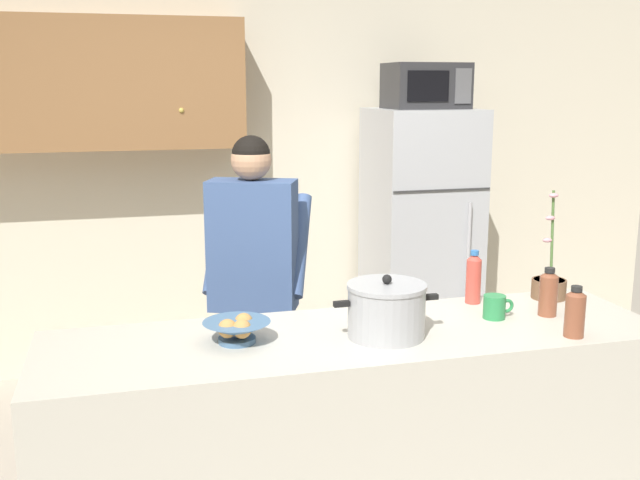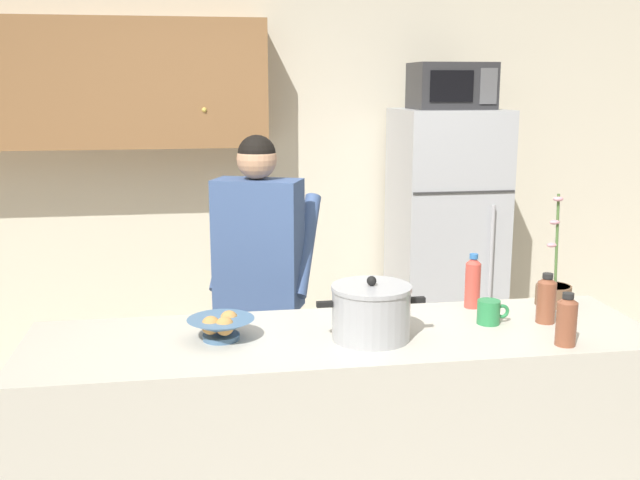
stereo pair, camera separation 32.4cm
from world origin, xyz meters
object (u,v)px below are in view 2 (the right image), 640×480
Objects in this scene: person_near_pot at (259,262)px; bottle_mid_counter at (546,299)px; microwave at (451,86)px; bread_bowl at (221,327)px; cooking_pot at (371,312)px; potted_orchid at (553,291)px; bottle_far_corner at (473,282)px; refrigerator at (445,242)px; bottle_near_edge at (567,320)px; coffee_mug at (489,312)px.

bottle_mid_counter is at bearing -38.26° from person_near_pot.
microwave reaches higher than bottle_mid_counter.
person_near_pot is 6.48× the size of bread_bowl.
cooking_pot reaches higher than bread_bowl.
bread_bowl is 1.44m from potted_orchid.
cooking_pot is at bearing -148.41° from bottle_far_corner.
bottle_far_corner is 0.48× the size of potted_orchid.
bottle_far_corner is (1.06, 0.24, 0.06)m from bread_bowl.
bottle_far_corner is at bearing -104.67° from refrigerator.
bottle_near_edge is 0.98× the size of bottle_mid_counter.
refrigerator is 3.53× the size of microwave.
person_near_pot is 8.06× the size of bottle_mid_counter.
coffee_mug is 0.67× the size of bottle_near_edge.
bottle_mid_counter is at bearing -0.03° from bread_bowl.
bottle_far_corner is 0.36m from potted_orchid.
cooking_pot is 0.85× the size of potted_orchid.
person_near_pot is at bearing 132.90° from bottle_near_edge.
microwave is 2.39× the size of bottle_mid_counter.
person_near_pot reaches higher than bottle_near_edge.
refrigerator is 1.87m from coffee_mug.
microwave is 3.66× the size of coffee_mug.
bread_bowl is (-1.48, -1.84, 0.12)m from refrigerator.
bottle_mid_counter is 0.42× the size of potted_orchid.
refrigerator is 1.86m from bottle_mid_counter.
refrigerator is at bearing 38.07° from person_near_pot.
bread_bowl is at bearing 172.23° from cooking_pot.
person_near_pot is (-1.27, -0.97, -0.83)m from microwave.
cooking_pot is 0.70m from bottle_near_edge.
bottle_far_corner reaches higher than bottle_near_edge.
person_near_pot is at bearing 135.72° from coffee_mug.
bottle_near_edge is at bearing -57.20° from coffee_mug.
cooking_pot is 0.60m from bottle_far_corner.
potted_orchid reaches higher than bread_bowl.
person_near_pot is (-1.27, -1.00, 0.16)m from refrigerator.
coffee_mug is at bearing -92.82° from bottle_far_corner.
bottle_far_corner reaches higher than coffee_mug.
microwave reaches higher than bread_bowl.
refrigerator is 12.94× the size of coffee_mug.
cooking_pot is at bearing -116.19° from microwave.
potted_orchid is at bearing 57.37° from bottle_mid_counter.
refrigerator is 8.45× the size of bottle_mid_counter.
cooking_pot is (-0.93, -1.91, 0.18)m from refrigerator.
bottle_near_edge is 0.53m from bottle_far_corner.
refrigerator is 3.53× the size of potted_orchid.
coffee_mug is at bearing -151.57° from potted_orchid.
refrigerator is 1.63m from potted_orchid.
bottle_mid_counter reaches higher than bottle_near_edge.
person_near_pot is 6.95× the size of bottle_far_corner.
person_near_pot is 1.36m from potted_orchid.
microwave is at bearing 87.76° from potted_orchid.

